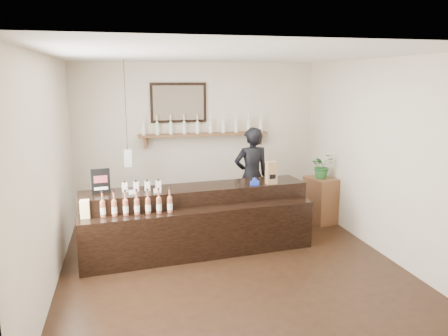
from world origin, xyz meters
TOP-DOWN VIEW (x-y plane):
  - ground at (0.00, 0.00)m, footprint 5.00×5.00m
  - room_shell at (0.00, 0.00)m, footprint 5.00×5.00m
  - back_wall_decor at (-0.16, 2.37)m, footprint 2.66×0.96m
  - counter at (-0.34, 0.58)m, footprint 3.39×1.20m
  - promo_sign at (-1.69, 0.61)m, footprint 0.25×0.06m
  - paper_bag at (0.81, 0.62)m, footprint 0.17×0.13m
  - tape_dispenser at (0.54, 0.61)m, footprint 0.13×0.05m
  - side_cabinet at (2.00, 1.36)m, footprint 0.52×0.63m
  - potted_plant at (2.00, 1.36)m, footprint 0.46×0.42m
  - shopkeeper at (0.78, 1.55)m, footprint 0.73×0.51m

SIDE VIEW (x-z plane):
  - ground at x=0.00m, z-range 0.00..0.00m
  - side_cabinet at x=2.00m, z-range 0.00..0.80m
  - counter at x=-0.34m, z-range -0.11..0.99m
  - shopkeeper at x=0.78m, z-range 0.00..1.93m
  - tape_dispenser at x=0.54m, z-range 0.92..1.03m
  - potted_plant at x=2.00m, z-range 0.80..1.24m
  - paper_bag at x=0.81m, z-range 0.94..1.28m
  - promo_sign at x=-1.69m, z-range 0.94..1.29m
  - room_shell at x=0.00m, z-range -0.80..4.20m
  - back_wall_decor at x=-0.16m, z-range 0.91..2.60m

